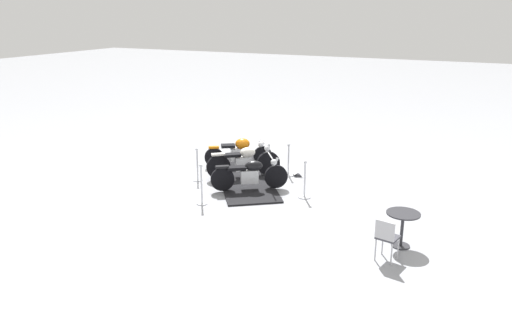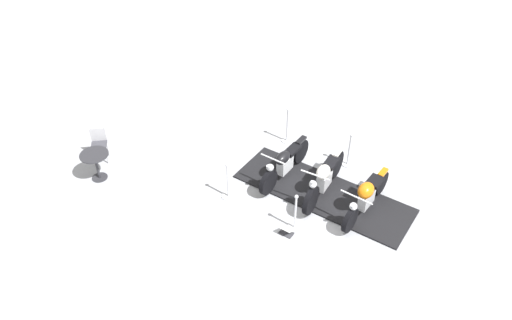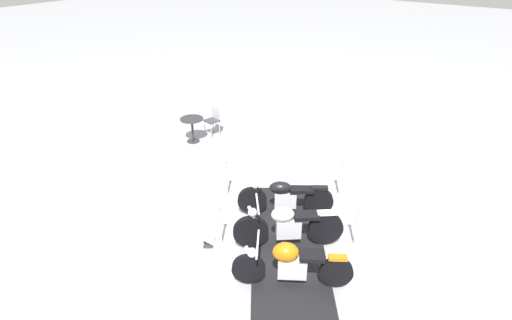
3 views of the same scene
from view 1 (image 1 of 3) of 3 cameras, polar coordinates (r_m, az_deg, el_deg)
ground_plane at (r=15.00m, az=-1.42°, el=-2.06°), size 80.00×80.00×0.00m
display_platform at (r=15.00m, az=-1.42°, el=-1.98°), size 4.45×3.77×0.05m
motorcycle_black at (r=13.81m, az=-0.65°, el=-1.60°), size 1.33×1.85×0.97m
motorcycle_cream at (r=14.85m, az=-1.34°, el=-0.13°), size 1.53×1.81×1.05m
motorcycle_copper at (r=15.90m, az=-1.88°, el=1.00°), size 1.31×1.90×0.90m
stanchion_right_front at (r=13.43m, az=5.61°, el=-3.04°), size 0.35×0.35×1.04m
stanchion_left_mid at (r=14.77m, az=-6.75°, el=-1.06°), size 0.29×0.29×1.01m
stanchion_right_mid at (r=15.16m, az=3.75°, el=-0.64°), size 0.33×0.33×1.01m
stanchion_left_front at (r=12.98m, az=-6.27°, el=-3.47°), size 0.30×0.30×1.09m
info_placard at (r=15.24m, az=4.75°, el=-1.52°), size 0.38×0.37×0.24m
cafe_table at (r=11.03m, az=16.52°, el=-6.79°), size 0.71×0.71×0.78m
cafe_chair_near_table at (r=10.34m, az=14.80°, el=-8.49°), size 0.47×0.47×0.90m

